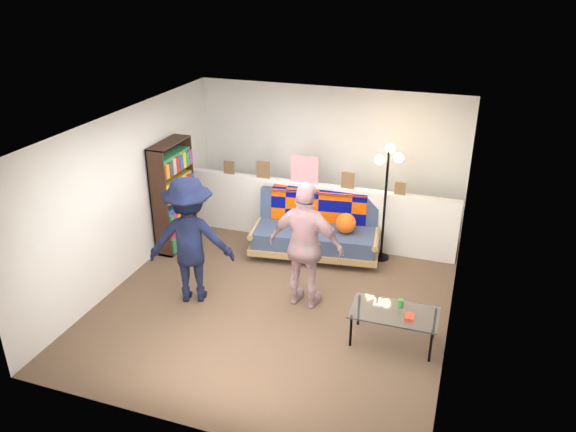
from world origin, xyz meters
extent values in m
plane|color=brown|center=(0.00, 0.00, 0.00)|extent=(5.00, 5.00, 0.00)
cube|color=silver|center=(0.00, 2.50, 1.20)|extent=(4.50, 0.10, 2.40)
cube|color=silver|center=(-2.25, 0.00, 1.20)|extent=(0.10, 5.00, 2.40)
cube|color=silver|center=(2.25, 0.00, 1.20)|extent=(0.10, 5.00, 2.40)
cube|color=white|center=(0.00, 0.00, 2.40)|extent=(4.50, 5.00, 0.10)
cube|color=silver|center=(0.00, 1.80, 0.50)|extent=(4.45, 0.15, 1.00)
cube|color=brown|center=(-1.50, 1.78, 1.11)|extent=(0.18, 0.02, 0.22)
cube|color=brown|center=(-0.90, 1.78, 1.14)|extent=(0.22, 0.02, 0.28)
cube|color=white|center=(-0.20, 1.78, 1.23)|extent=(0.45, 0.02, 0.45)
cube|color=brown|center=(0.50, 1.78, 1.13)|extent=(0.20, 0.02, 0.26)
cube|color=brown|center=(1.30, 1.78, 1.10)|extent=(0.16, 0.02, 0.20)
cube|color=#A4804F|center=(0.13, 1.34, 0.16)|extent=(2.07, 1.14, 0.10)
cube|color=#354360|center=(0.13, 1.28, 0.33)|extent=(1.94, 0.97, 0.25)
cube|color=#354360|center=(0.08, 1.67, 0.64)|extent=(1.88, 0.49, 0.59)
cylinder|color=#A4804F|center=(-0.80, 1.21, 0.41)|extent=(0.21, 0.88, 0.09)
cylinder|color=#A4804F|center=(1.05, 1.46, 0.41)|extent=(0.21, 0.88, 0.09)
cube|color=#040B6E|center=(0.09, 1.59, 0.64)|extent=(1.50, 0.31, 0.54)
cube|color=#040B6E|center=(0.07, 1.72, 0.93)|extent=(1.52, 0.46, 0.03)
sphere|color=#FD5616|center=(0.59, 1.35, 0.61)|extent=(0.31, 0.31, 0.31)
cube|color=black|center=(-2.21, 0.94, 0.86)|extent=(0.02, 0.86, 1.73)
cube|color=black|center=(-2.08, 0.52, 0.86)|extent=(0.29, 0.02, 1.73)
cube|color=black|center=(-2.08, 1.36, 0.86)|extent=(0.29, 0.02, 1.73)
cube|color=black|center=(-2.08, 0.94, 1.72)|extent=(0.29, 0.86, 0.02)
cube|color=black|center=(-2.08, 0.94, 0.02)|extent=(0.29, 0.86, 0.04)
cube|color=black|center=(-2.08, 0.94, 0.46)|extent=(0.29, 0.83, 0.02)
cube|color=black|center=(-2.08, 0.94, 0.86)|extent=(0.29, 0.83, 0.02)
cube|color=black|center=(-2.08, 0.94, 1.27)|extent=(0.29, 0.83, 0.02)
cube|color=red|center=(-2.06, 0.94, 0.19)|extent=(0.21, 0.81, 0.29)
cube|color=#2453A0|center=(-2.06, 0.94, 0.61)|extent=(0.21, 0.81, 0.27)
cube|color=gold|center=(-2.06, 0.94, 1.02)|extent=(0.21, 0.81, 0.29)
cube|color=#30844A|center=(-2.06, 0.94, 1.42)|extent=(0.21, 0.81, 0.27)
cylinder|color=black|center=(1.17, -0.72, 0.21)|extent=(0.03, 0.03, 0.41)
cylinder|color=black|center=(2.10, -0.71, 0.21)|extent=(0.03, 0.03, 0.41)
cylinder|color=black|center=(1.17, -0.27, 0.21)|extent=(0.03, 0.03, 0.41)
cylinder|color=black|center=(2.09, -0.26, 0.21)|extent=(0.03, 0.03, 0.41)
cube|color=silver|center=(1.63, -0.49, 0.42)|extent=(1.03, 0.58, 0.02)
cube|color=silver|center=(1.43, -0.44, 0.45)|extent=(0.12, 0.05, 0.03)
cube|color=red|center=(1.82, -0.57, 0.45)|extent=(0.10, 0.15, 0.04)
cylinder|color=#39893C|center=(1.68, -0.36, 0.48)|extent=(0.07, 0.07, 0.10)
cylinder|color=black|center=(1.12, 1.56, 0.02)|extent=(0.29, 0.29, 0.03)
cylinder|color=black|center=(1.12, 1.56, 0.87)|extent=(0.04, 0.04, 1.74)
sphere|color=#FFC672|center=(0.99, 1.59, 1.58)|extent=(0.14, 0.14, 0.14)
sphere|color=#FFC672|center=(1.27, 1.55, 1.65)|extent=(0.14, 0.14, 0.14)
sphere|color=#FFC672|center=(1.12, 1.68, 1.74)|extent=(0.14, 0.14, 0.14)
imported|color=black|center=(-1.09, -0.37, 0.87)|extent=(1.27, 0.98, 1.74)
imported|color=pink|center=(0.39, -0.03, 0.87)|extent=(1.05, 0.51, 1.73)
camera|label=1|loc=(2.25, -6.14, 4.20)|focal=35.00mm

